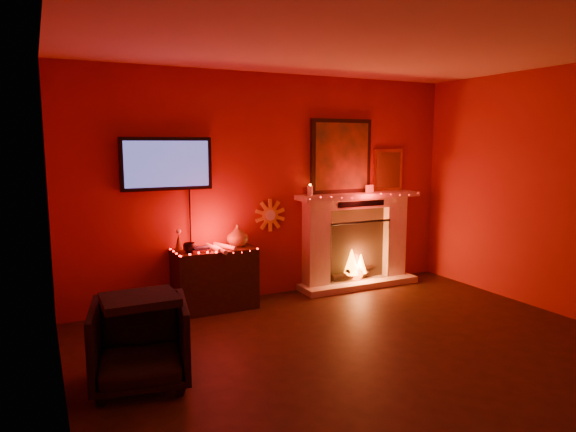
# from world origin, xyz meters

# --- Properties ---
(room) EXTENTS (5.00, 5.00, 5.00)m
(room) POSITION_xyz_m (0.00, 0.00, 1.35)
(room) COLOR black
(room) RESTS_ON ground
(floor) EXTENTS (5.00, 5.00, 0.00)m
(floor) POSITION_xyz_m (0.00, 0.00, 0.00)
(floor) COLOR black
(floor) RESTS_ON ground
(fireplace) EXTENTS (1.72, 0.40, 2.18)m
(fireplace) POSITION_xyz_m (1.14, 2.39, 0.72)
(fireplace) COLOR silver
(fireplace) RESTS_ON floor
(tv) EXTENTS (1.00, 0.07, 1.24)m
(tv) POSITION_xyz_m (-1.30, 2.45, 1.65)
(tv) COLOR black
(tv) RESTS_ON room
(sunburst_clock) EXTENTS (0.40, 0.03, 0.40)m
(sunburst_clock) POSITION_xyz_m (-0.05, 2.48, 1.00)
(sunburst_clock) COLOR gold
(sunburst_clock) RESTS_ON room
(console_table) EXTENTS (0.91, 0.59, 0.95)m
(console_table) POSITION_xyz_m (-0.83, 2.26, 0.38)
(console_table) COLOR black
(console_table) RESTS_ON floor
(armchair) EXTENTS (0.84, 0.86, 0.67)m
(armchair) POSITION_xyz_m (-1.95, 0.73, 0.34)
(armchair) COLOR black
(armchair) RESTS_ON floor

